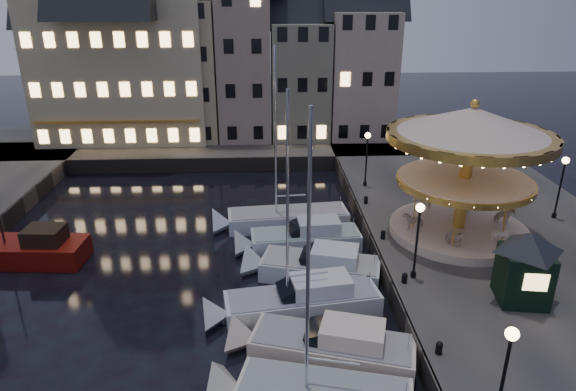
{
  "coord_description": "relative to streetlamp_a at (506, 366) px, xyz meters",
  "views": [
    {
      "loc": [
        -0.41,
        -21.87,
        15.22
      ],
      "look_at": [
        1.0,
        8.0,
        3.2
      ],
      "focal_mm": 32.0,
      "sensor_mm": 36.0,
      "label": 1
    }
  ],
  "objects": [
    {
      "name": "streetlamp_d",
      "position": [
        11.3,
        17.0,
        0.0
      ],
      "size": [
        0.44,
        0.44,
        4.17
      ],
      "color": "black",
      "rests_on": "quay_east"
    },
    {
      "name": "streetlamp_c",
      "position": [
        0.0,
        23.5,
        0.0
      ],
      "size": [
        0.44,
        0.44,
        4.17
      ],
      "color": "black",
      "rests_on": "quay_east"
    },
    {
      "name": "quaywall_n",
      "position": [
        -13.2,
        31.0,
        -3.37
      ],
      "size": [
        48.0,
        0.15,
        1.3
      ],
      "primitive_type": "cube",
      "color": "#47423A",
      "rests_on": "ground"
    },
    {
      "name": "townhouse_na",
      "position": [
        -26.7,
        39.0,
        3.76
      ],
      "size": [
        5.5,
        8.0,
        12.8
      ],
      "color": "gray",
      "rests_on": "quay_north"
    },
    {
      "name": "townhouse_ne",
      "position": [
        -4.0,
        39.0,
        3.76
      ],
      "size": [
        6.16,
        8.0,
        12.8
      ],
      "color": "gray",
      "rests_on": "quay_north"
    },
    {
      "name": "quay_east",
      "position": [
        6.8,
        15.0,
        -3.37
      ],
      "size": [
        16.0,
        56.0,
        1.3
      ],
      "primitive_type": "cube",
      "color": "#474442",
      "rests_on": "ground"
    },
    {
      "name": "motorboat_c",
      "position": [
        -6.24,
        8.91,
        -3.34
      ],
      "size": [
        8.87,
        3.51,
        11.71
      ],
      "color": "silver",
      "rests_on": "ground"
    },
    {
      "name": "townhouse_nf",
      "position": [
        2.05,
        39.0,
        4.26
      ],
      "size": [
        6.82,
        8.0,
        13.8
      ],
      "color": "#AB988C",
      "rests_on": "quay_north"
    },
    {
      "name": "bollard_b",
      "position": [
        -0.6,
        9.5,
        -2.41
      ],
      "size": [
        0.3,
        0.3,
        0.57
      ],
      "color": "black",
      "rests_on": "quay_east"
    },
    {
      "name": "streetlamp_a",
      "position": [
        0.0,
        0.0,
        0.0
      ],
      "size": [
        0.44,
        0.44,
        4.17
      ],
      "color": "black",
      "rests_on": "quay_east"
    },
    {
      "name": "motorboat_d",
      "position": [
        -4.99,
        12.45,
        -3.38
      ],
      "size": [
        7.75,
        4.29,
        2.15
      ],
      "color": "silver",
      "rests_on": "ground"
    },
    {
      "name": "motorboat_e",
      "position": [
        -5.55,
        15.92,
        -3.38
      ],
      "size": [
        7.9,
        2.8,
        2.15
      ],
      "color": "silver",
      "rests_on": "ground"
    },
    {
      "name": "bollard_a",
      "position": [
        -0.6,
        4.0,
        -2.41
      ],
      "size": [
        0.3,
        0.3,
        0.57
      ],
      "color": "black",
      "rests_on": "quay_east"
    },
    {
      "name": "townhouse_nc",
      "position": [
        -15.2,
        39.0,
        4.76
      ],
      "size": [
        6.82,
        8.0,
        14.8
      ],
      "color": "tan",
      "rests_on": "quay_north"
    },
    {
      "name": "motorboat_b",
      "position": [
        -5.2,
        5.49,
        -3.37
      ],
      "size": [
        8.18,
        4.44,
        2.15
      ],
      "color": "beige",
      "rests_on": "ground"
    },
    {
      "name": "townhouse_nd",
      "position": [
        -9.45,
        39.0,
        5.26
      ],
      "size": [
        5.5,
        8.0,
        15.8
      ],
      "color": "gray",
      "rests_on": "quay_north"
    },
    {
      "name": "motorboat_f",
      "position": [
        -6.67,
        19.26,
        -3.49
      ],
      "size": [
        9.29,
        3.18,
        12.29
      ],
      "color": "silver",
      "rests_on": "ground"
    },
    {
      "name": "streetlamp_b",
      "position": [
        0.0,
        10.0,
        0.0
      ],
      "size": [
        0.44,
        0.44,
        4.17
      ],
      "color": "black",
      "rests_on": "quay_east"
    },
    {
      "name": "ground",
      "position": [
        -7.2,
        9.0,
        -4.02
      ],
      "size": [
        160.0,
        160.0,
        0.0
      ],
      "primitive_type": "plane",
      "color": "black",
      "rests_on": "ground"
    },
    {
      "name": "townhouse_nb",
      "position": [
        -21.25,
        39.0,
        4.26
      ],
      "size": [
        6.16,
        8.0,
        13.8
      ],
      "color": "slate",
      "rests_on": "quay_north"
    },
    {
      "name": "quay_north",
      "position": [
        -15.2,
        37.0,
        -3.37
      ],
      "size": [
        44.0,
        12.0,
        1.3
      ],
      "primitive_type": "cube",
      "color": "#474442",
      "rests_on": "ground"
    },
    {
      "name": "hotel_corner",
      "position": [
        -21.2,
        39.0,
        5.76
      ],
      "size": [
        17.6,
        9.0,
        16.8
      ],
      "color": "beige",
      "rests_on": "quay_north"
    },
    {
      "name": "bollard_c",
      "position": [
        -0.6,
        14.5,
        -2.41
      ],
      "size": [
        0.3,
        0.3,
        0.57
      ],
      "color": "black",
      "rests_on": "quay_east"
    },
    {
      "name": "quaywall_e",
      "position": [
        -1.2,
        15.0,
        -3.37
      ],
      "size": [
        0.15,
        44.0,
        1.3
      ],
      "primitive_type": "cube",
      "color": "#47423A",
      "rests_on": "ground"
    },
    {
      "name": "ticket_kiosk",
      "position": [
        4.55,
        7.72,
        -0.3
      ],
      "size": [
        3.47,
        3.47,
        4.07
      ],
      "color": "black",
      "rests_on": "quay_east"
    },
    {
      "name": "red_fishing_boat",
      "position": [
        -22.02,
        15.07,
        -3.32
      ],
      "size": [
        7.56,
        3.1,
        5.92
      ],
      "color": "#690E08",
      "rests_on": "ground"
    },
    {
      "name": "carousel",
      "position": [
        4.13,
        14.95,
        2.75
      ],
      "size": [
        9.48,
        9.48,
        8.29
      ],
      "color": "beige",
      "rests_on": "quay_east"
    },
    {
      "name": "bollard_d",
      "position": [
        -0.6,
        20.0,
        -2.41
      ],
      "size": [
        0.3,
        0.3,
        0.57
      ],
      "color": "black",
      "rests_on": "quay_east"
    }
  ]
}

